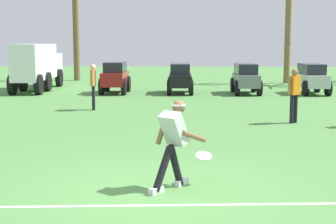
% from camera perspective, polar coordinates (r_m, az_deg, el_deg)
% --- Properties ---
extents(ground_plane, '(80.00, 80.00, 0.00)m').
position_cam_1_polar(ground_plane, '(8.13, -1.27, -8.81)').
color(ground_plane, '#4D8441').
extents(field_line_paint, '(27.65, 2.31, 0.01)m').
position_cam_1_polar(field_line_paint, '(7.47, -1.65, -10.30)').
color(field_line_paint, white).
rests_on(field_line_paint, ground_plane).
extents(frisbee_thrower, '(0.90, 0.82, 1.40)m').
position_cam_1_polar(frisbee_thrower, '(8.14, 0.62, -3.05)').
color(frisbee_thrower, black).
rests_on(frisbee_thrower, ground_plane).
extents(frisbee_in_flight, '(0.33, 0.32, 0.11)m').
position_cam_1_polar(frisbee_in_flight, '(8.49, 3.97, -4.89)').
color(frisbee_in_flight, white).
extents(teammate_near_sideline, '(0.41, 0.39, 1.56)m').
position_cam_1_polar(teammate_near_sideline, '(15.10, 13.81, 2.34)').
color(teammate_near_sideline, black).
rests_on(teammate_near_sideline, ground_plane).
extents(teammate_midfield, '(0.26, 0.50, 1.56)m').
position_cam_1_polar(teammate_midfield, '(17.70, -8.29, 3.26)').
color(teammate_midfield, black).
rests_on(teammate_midfield, ground_plane).
extents(parked_car_slot_a, '(1.17, 2.35, 1.40)m').
position_cam_1_polar(parked_car_slot_a, '(23.34, -5.88, 3.91)').
color(parked_car_slot_a, maroon).
rests_on(parked_car_slot_a, ground_plane).
extents(parked_car_slot_b, '(1.20, 2.42, 1.34)m').
position_cam_1_polar(parked_car_slot_b, '(23.19, 1.36, 3.87)').
color(parked_car_slot_b, black).
rests_on(parked_car_slot_b, ground_plane).
extents(parked_car_slot_c, '(1.22, 2.43, 1.34)m').
position_cam_1_polar(parked_car_slot_c, '(23.28, 8.61, 3.80)').
color(parked_car_slot_c, slate).
rests_on(parked_car_slot_c, ground_plane).
extents(parked_car_slot_d, '(1.24, 2.44, 1.34)m').
position_cam_1_polar(parked_car_slot_d, '(23.80, 15.64, 3.68)').
color(parked_car_slot_d, '#B7BABF').
rests_on(parked_car_slot_d, ground_plane).
extents(box_truck, '(1.62, 5.95, 2.20)m').
position_cam_1_polar(box_truck, '(25.46, -14.24, 5.14)').
color(box_truck, silver).
rests_on(box_truck, ground_plane).
extents(palm_tree_far_left, '(3.02, 3.27, 6.43)m').
position_cam_1_polar(palm_tree_far_left, '(31.42, -10.21, 10.26)').
color(palm_tree_far_left, brown).
rests_on(palm_tree_far_left, ground_plane).
extents(palm_tree_left_of_centre, '(3.71, 3.54, 6.69)m').
position_cam_1_polar(palm_tree_left_of_centre, '(29.71, 13.23, 10.97)').
color(palm_tree_left_of_centre, brown).
rests_on(palm_tree_left_of_centre, ground_plane).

